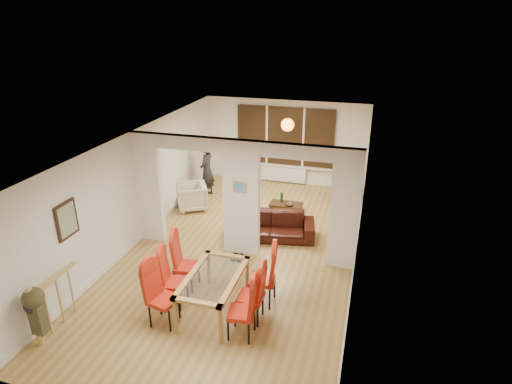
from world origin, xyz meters
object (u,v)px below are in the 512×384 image
at_px(dining_table, 214,293).
at_px(armchair, 192,197).
at_px(coffee_table, 286,207).
at_px(television, 346,191).
at_px(dining_chair_ra, 241,309).
at_px(dining_chair_la, 163,296).
at_px(bottle, 282,197).
at_px(sofa, 271,226).
at_px(bowl, 289,205).
at_px(dining_chair_lb, 174,279).
at_px(dining_chair_rb, 251,294).
at_px(person, 207,170).
at_px(dining_chair_lc, 186,263).
at_px(dining_chair_rc, 262,275).

height_order(dining_table, armchair, dining_table).
bearing_deg(coffee_table, television, 36.71).
xyz_separation_m(dining_table, dining_chair_ra, (0.67, -0.48, 0.17)).
xyz_separation_m(television, coffee_table, (-1.49, -1.11, -0.20)).
height_order(dining_chair_la, television, dining_chair_la).
bearing_deg(coffee_table, bottle, 156.15).
distance_m(sofa, armchair, 2.66).
distance_m(dining_table, bowl, 4.44).
height_order(dining_chair_la, bowl, dining_chair_la).
distance_m(dining_table, dining_chair_la, 0.90).
distance_m(dining_chair_ra, bottle, 5.09).
height_order(dining_table, dining_chair_ra, dining_chair_ra).
xyz_separation_m(dining_chair_la, television, (2.55, 6.17, -0.25)).
relative_size(dining_table, coffee_table, 1.79).
bearing_deg(dining_chair_lb, coffee_table, 65.69).
relative_size(dining_chair_rb, coffee_table, 1.20).
xyz_separation_m(dining_chair_ra, television, (1.18, 6.12, -0.24)).
distance_m(dining_chair_ra, television, 6.23).
bearing_deg(dining_chair_la, person, 117.38).
bearing_deg(dining_chair_lc, dining_chair_ra, -44.95).
height_order(dining_chair_lc, television, dining_chair_lc).
relative_size(dining_chair_ra, television, 1.03).
bearing_deg(dining_table, television, 71.88).
xyz_separation_m(dining_chair_lb, dining_chair_rc, (1.52, 0.50, 0.05)).
distance_m(dining_table, television, 5.93).
distance_m(dining_chair_lc, bottle, 4.17).
relative_size(dining_chair_lc, armchair, 1.39).
bearing_deg(coffee_table, dining_chair_lc, -105.77).
relative_size(armchair, coffee_table, 0.89).
bearing_deg(sofa, dining_chair_lc, -124.87).
bearing_deg(dining_chair_rb, television, 79.65).
bearing_deg(television, dining_table, 159.87).
height_order(dining_chair_ra, armchair, dining_chair_ra).
bearing_deg(armchair, television, 83.33).
bearing_deg(armchair, dining_chair_lb, -10.21).
height_order(armchair, person, person).
xyz_separation_m(dining_chair_la, dining_chair_lb, (-0.06, 0.53, -0.03)).
xyz_separation_m(dining_chair_lc, sofa, (1.08, 2.41, -0.24)).
distance_m(dining_chair_lc, bowl, 4.08).
relative_size(dining_chair_rc, person, 0.73).
height_order(dining_table, person, person).
bearing_deg(dining_table, sofa, 84.06).
xyz_separation_m(dining_chair_lc, television, (2.62, 5.10, -0.24)).
xyz_separation_m(dining_chair_la, bottle, (0.91, 5.12, -0.20)).
bearing_deg(dining_chair_lc, bottle, 66.58).
distance_m(dining_chair_la, dining_chair_rc, 1.78).
bearing_deg(armchair, dining_chair_rb, 5.97).
distance_m(dining_chair_rb, sofa, 3.02).
distance_m(coffee_table, bottle, 0.30).
xyz_separation_m(dining_table, dining_chair_rb, (0.69, -0.04, 0.16)).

